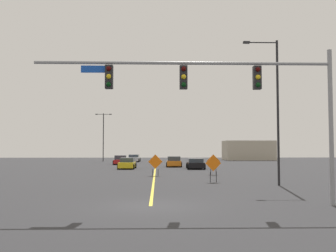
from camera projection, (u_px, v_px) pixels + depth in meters
ground at (151, 206)px, 17.04m from camera, size 157.92×157.92×0.00m
road_centre_stripe at (156, 164)px, 60.83m from camera, size 0.16×87.73×0.01m
traffic_signal_assembly at (224, 88)px, 17.40m from camera, size 13.38×0.44×7.01m
street_lamp_mid_left at (103, 133)px, 70.15m from camera, size 2.94×0.24×8.68m
street_lamp_near_left at (275, 105)px, 26.50m from camera, size 2.41×0.24×9.93m
construction_sign_right_lane at (155, 162)px, 35.24m from camera, size 1.31×0.16×1.93m
construction_sign_median_near at (213, 165)px, 28.93m from camera, size 1.19×0.16×1.98m
construction_sign_left_lane at (213, 162)px, 36.64m from camera, size 1.26×0.25×1.90m
car_yellow_mid at (127, 164)px, 46.54m from camera, size 2.08×3.94×1.31m
car_black_approaching at (196, 164)px, 46.43m from camera, size 2.19×4.43×1.24m
car_orange_far at (174, 162)px, 51.38m from camera, size 2.21×4.01×1.37m
car_red_passing at (120, 160)px, 58.30m from camera, size 2.20×4.14×1.35m
car_silver_distant at (134, 158)px, 68.55m from camera, size 2.22×4.48×1.27m
roadside_building_east at (248, 150)px, 78.46m from camera, size 9.64×6.74×3.87m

